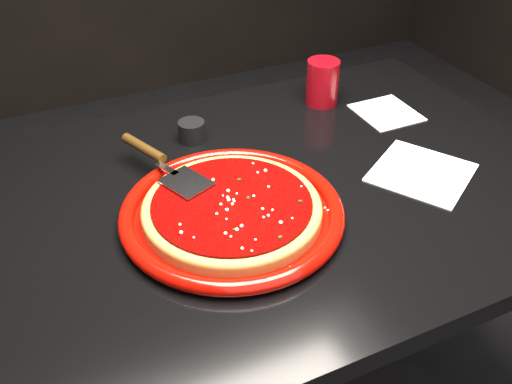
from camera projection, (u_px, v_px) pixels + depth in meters
table at (258, 325)px, 1.29m from camera, size 1.20×0.80×0.75m
plate at (232, 213)px, 0.99m from camera, size 0.50×0.50×0.03m
pizza_crust at (232, 211)px, 0.99m from camera, size 0.40×0.40×0.02m
pizza_crust_rim at (232, 207)px, 0.98m from camera, size 0.40×0.40×0.02m
pizza_sauce at (232, 204)px, 0.98m from camera, size 0.35×0.35×0.01m
parmesan_dusting at (232, 201)px, 0.97m from camera, size 0.27×0.27×0.01m
basil_flecks at (232, 201)px, 0.97m from camera, size 0.25×0.25×0.00m
pizza_server at (164, 162)px, 1.06m from camera, size 0.18×0.29×0.02m
cup at (322, 82)px, 1.32m from camera, size 0.10×0.10×0.10m
napkin_a at (422, 172)px, 1.11m from camera, size 0.24×0.24×0.00m
napkin_b at (386, 113)px, 1.31m from camera, size 0.13×0.14×0.00m
ramekin at (192, 131)px, 1.20m from camera, size 0.06×0.06×0.04m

